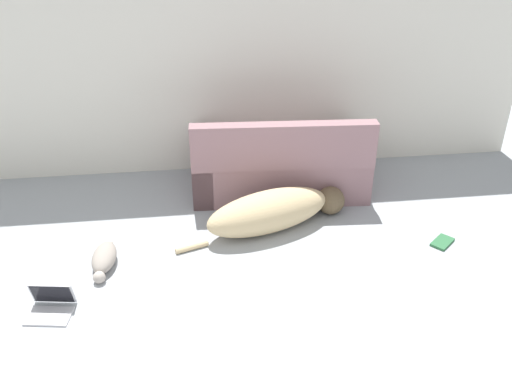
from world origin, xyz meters
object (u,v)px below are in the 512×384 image
Objects in this scene: cat at (104,259)px; book_green at (442,242)px; couch at (280,166)px; dog at (274,211)px; laptop_open at (51,303)px.

cat is 2.97m from book_green.
dog is at bearing 80.53° from couch.
book_green is at bearing 94.32° from cat.
couch is at bearing 47.72° from laptop_open.
dog is 4.52× the size of laptop_open.
cat is at bearing 36.96° from couch.
couch is 2.57m from laptop_open.
dog is at bearing 35.43° from laptop_open.
cat reaches higher than book_green.
book_green is (2.97, -0.03, -0.06)m from cat.
book_green is at bearing 17.33° from laptop_open.
dog is 2.83× the size of cat.
book_green is (1.30, -1.12, -0.27)m from couch.
book_green is at bearing 142.82° from couch.
dog reaches higher than cat.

